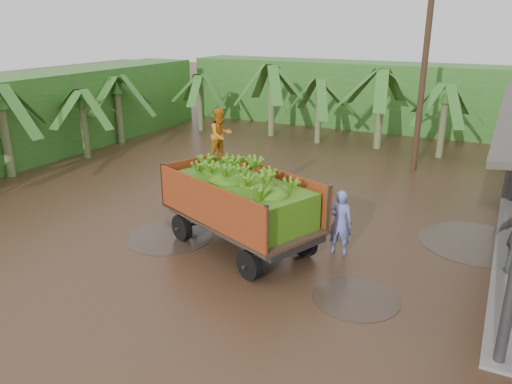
# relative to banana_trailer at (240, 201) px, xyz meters

# --- Properties ---
(ground) EXTENTS (100.00, 100.00, 0.00)m
(ground) POSITION_rel_banana_trailer_xyz_m (1.16, 1.53, -1.35)
(ground) COLOR black
(ground) RESTS_ON ground
(hedge_north) EXTENTS (22.00, 3.00, 3.60)m
(hedge_north) POSITION_rel_banana_trailer_xyz_m (-0.84, 17.53, 0.45)
(hedge_north) COLOR #2D661E
(hedge_north) RESTS_ON ground
(hedge_west) EXTENTS (3.00, 18.00, 3.60)m
(hedge_west) POSITION_rel_banana_trailer_xyz_m (-12.84, 5.53, 0.45)
(hedge_west) COLOR #2D661E
(hedge_west) RESTS_ON ground
(banana_trailer) EXTENTS (6.14, 3.68, 3.55)m
(banana_trailer) POSITION_rel_banana_trailer_xyz_m (0.00, 0.00, 0.00)
(banana_trailer) COLOR #CC4C1D
(banana_trailer) RESTS_ON ground
(man_blue) EXTENTS (0.68, 0.49, 1.75)m
(man_blue) POSITION_rel_banana_trailer_xyz_m (2.48, 0.86, -0.47)
(man_blue) COLOR #737FD2
(man_blue) RESTS_ON ground
(utility_pole) EXTENTS (1.20, 0.24, 8.64)m
(utility_pole) POSITION_rel_banana_trailer_xyz_m (2.79, 9.81, 3.03)
(utility_pole) COLOR #47301E
(utility_pole) RESTS_ON ground
(banana_plants) EXTENTS (24.16, 20.57, 4.23)m
(banana_plants) POSITION_rel_banana_trailer_xyz_m (-3.16, 8.49, 0.44)
(banana_plants) COLOR #2D661E
(banana_plants) RESTS_ON ground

